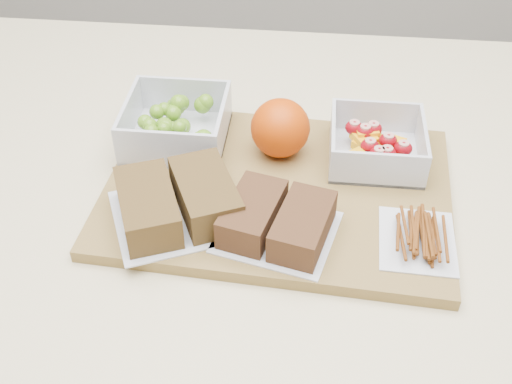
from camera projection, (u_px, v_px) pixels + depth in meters
cutting_board at (277, 190)px, 0.79m from camera, size 0.44×0.33×0.02m
grape_container at (177, 123)px, 0.85m from camera, size 0.13×0.13×0.06m
fruit_container at (376, 146)px, 0.82m from camera, size 0.12×0.12×0.05m
orange at (280, 128)px, 0.82m from camera, size 0.08×0.08×0.08m
sandwich_bag_left at (177, 201)px, 0.73m from camera, size 0.19×0.18×0.04m
sandwich_bag_center at (277, 221)px, 0.71m from camera, size 0.15×0.14×0.04m
pretzel_bag at (419, 234)px, 0.71m from camera, size 0.09×0.10×0.02m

